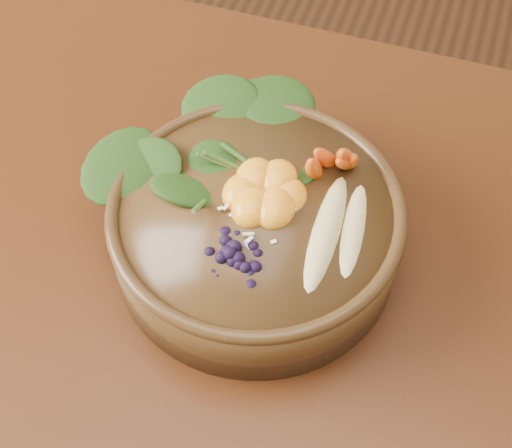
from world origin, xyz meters
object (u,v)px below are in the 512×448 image
at_px(blueberry_pile, 234,244).
at_px(mandarin_cluster, 265,184).
at_px(kale_heap, 237,136).
at_px(banana_halves, 341,222).
at_px(stoneware_bowl, 256,231).
at_px(carrot_cluster, 336,139).
at_px(dining_table, 186,410).

bearing_deg(blueberry_pile, mandarin_cluster, 87.30).
bearing_deg(kale_heap, banana_halves, -26.98).
distance_m(stoneware_bowl, carrot_cluster, 0.11).
height_order(dining_table, mandarin_cluster, mandarin_cluster).
bearing_deg(mandarin_cluster, banana_halves, -13.18).
bearing_deg(banana_halves, carrot_cluster, 113.06).
xyz_separation_m(dining_table, banana_halves, (0.10, 0.13, 0.17)).
height_order(dining_table, kale_heap, kale_heap).
height_order(stoneware_bowl, carrot_cluster, carrot_cluster).
distance_m(carrot_cluster, mandarin_cluster, 0.07).
xyz_separation_m(banana_halves, mandarin_cluster, (-0.07, 0.02, 0.00)).
distance_m(kale_heap, mandarin_cluster, 0.05).
distance_m(kale_heap, banana_halves, 0.12).
height_order(banana_halves, blueberry_pile, blueberry_pile).
bearing_deg(dining_table, stoneware_bowl, 78.87).
height_order(dining_table, blueberry_pile, blueberry_pile).
bearing_deg(stoneware_bowl, dining_table, -101.13).
xyz_separation_m(dining_table, stoneware_bowl, (0.03, 0.13, 0.13)).
bearing_deg(mandarin_cluster, dining_table, -100.99).
xyz_separation_m(stoneware_bowl, banana_halves, (0.07, -0.00, 0.05)).
bearing_deg(carrot_cluster, mandarin_cluster, -129.81).
height_order(kale_heap, blueberry_pile, kale_heap).
bearing_deg(carrot_cluster, kale_heap, -169.49).
bearing_deg(dining_table, kale_heap, 93.31).
height_order(kale_heap, banana_halves, kale_heap).
height_order(dining_table, carrot_cluster, carrot_cluster).
xyz_separation_m(dining_table, mandarin_cluster, (0.03, 0.14, 0.17)).
xyz_separation_m(carrot_cluster, mandarin_cluster, (-0.05, -0.05, -0.02)).
bearing_deg(carrot_cluster, banana_halves, -66.94).
relative_size(dining_table, carrot_cluster, 23.12).
bearing_deg(banana_halves, mandarin_cluster, 170.25).
bearing_deg(blueberry_pile, stoneware_bowl, 89.43).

